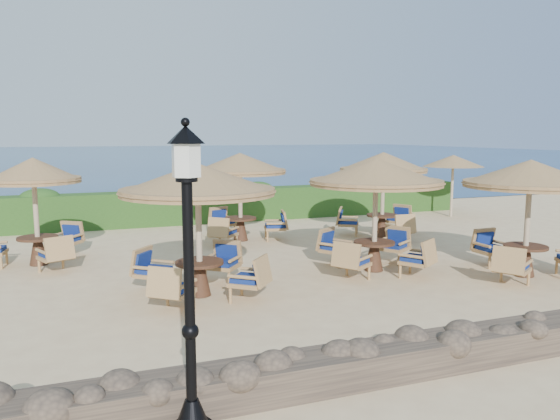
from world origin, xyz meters
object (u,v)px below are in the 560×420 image
Objects in this scene: extra_parasol at (453,161)px; cafe_set_5 at (383,177)px; lamp_post at (189,298)px; cafe_set_1 at (376,191)px; cafe_set_0 at (198,202)px; cafe_set_2 at (529,192)px; cafe_set_3 at (35,195)px; cafe_set_4 at (240,178)px.

cafe_set_5 reaches higher than extra_parasol.
lamp_post reaches higher than cafe_set_1.
lamp_post is 17.41m from extra_parasol.
extra_parasol is at bearing 31.15° from cafe_set_0.
cafe_set_2 is 1.06× the size of cafe_set_3.
cafe_set_1 is (5.47, 5.63, 0.35)m from lamp_post.
cafe_set_3 is 0.99× the size of cafe_set_5.
cafe_set_4 is 4.45m from cafe_set_5.
cafe_set_3 and cafe_set_5 have the same top height.
lamp_post is 10.87m from cafe_set_4.
cafe_set_2 reaches higher than extra_parasol.
cafe_set_4 is (-1.92, 4.63, 0.01)m from cafe_set_1.
lamp_post is 7.86m from cafe_set_1.
cafe_set_0 is at bearing -51.08° from cafe_set_3.
cafe_set_4 is at bearing 167.78° from cafe_set_5.
cafe_set_2 is 7.94m from cafe_set_4.
cafe_set_3 is at bearing -168.58° from extra_parasol.
cafe_set_5 is (-4.71, -2.67, -0.28)m from extra_parasol.
extra_parasol is 5.42m from cafe_set_5.
cafe_set_0 is 1.12× the size of cafe_set_3.
lamp_post is 1.13× the size of cafe_set_2.
cafe_set_2 is (2.97, -1.62, 0.04)m from cafe_set_1.
cafe_set_0 is (-11.42, -6.90, -0.28)m from extra_parasol.
cafe_set_1 and cafe_set_4 have the same top height.
cafe_set_0 is at bearing -148.85° from extra_parasol.
cafe_set_2 is at bearing -117.50° from extra_parasol.
cafe_set_0 is 7.34m from cafe_set_2.
cafe_set_2 is (8.44, 4.01, 0.39)m from lamp_post.
cafe_set_5 is (6.71, 4.23, 0.00)m from cafe_set_0.
cafe_set_0 is at bearing 171.46° from cafe_set_2.
cafe_set_4 is (-9.05, -1.73, -0.26)m from extra_parasol.
cafe_set_1 reaches higher than extra_parasol.
cafe_set_1 is at bearing -138.25° from extra_parasol.
cafe_set_4 is 1.02× the size of cafe_set_5.
cafe_set_2 is at bearing -51.99° from cafe_set_4.
lamp_post is at bearing -103.05° from cafe_set_0.
cafe_set_0 is 7.93m from cafe_set_5.
lamp_post reaches higher than cafe_set_3.
cafe_set_5 is (7.89, 9.33, 0.34)m from lamp_post.
cafe_set_2 is 5.34m from cafe_set_5.
cafe_set_5 is at bearing 95.86° from cafe_set_2.
extra_parasol is 14.91m from cafe_set_3.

